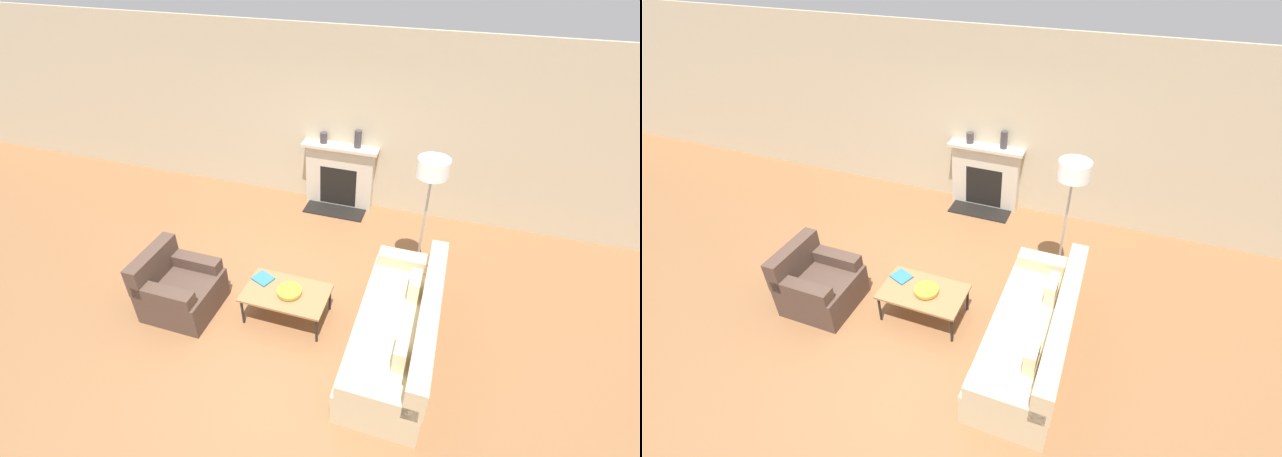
{
  "view_description": "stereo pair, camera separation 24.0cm",
  "coord_description": "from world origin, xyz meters",
  "views": [
    {
      "loc": [
        1.75,
        -3.43,
        4.09
      ],
      "look_at": [
        0.19,
        1.35,
        0.45
      ],
      "focal_mm": 24.0,
      "sensor_mm": 36.0,
      "label": 1
    },
    {
      "loc": [
        1.97,
        -3.35,
        4.09
      ],
      "look_at": [
        0.19,
        1.35,
        0.45
      ],
      "focal_mm": 24.0,
      "sensor_mm": 36.0,
      "label": 2
    }
  ],
  "objects": [
    {
      "name": "ground_plane",
      "position": [
        0.0,
        0.0,
        0.0
      ],
      "size": [
        18.0,
        18.0,
        0.0
      ],
      "primitive_type": "plane",
      "color": "brown"
    },
    {
      "name": "wall_back",
      "position": [
        0.0,
        2.92,
        1.45
      ],
      "size": [
        18.0,
        0.06,
        2.9
      ],
      "color": "#BCAD8E",
      "rests_on": "ground_plane"
    },
    {
      "name": "fireplace",
      "position": [
        0.08,
        2.77,
        0.54
      ],
      "size": [
        1.27,
        0.59,
        1.12
      ],
      "color": "beige",
      "rests_on": "ground_plane"
    },
    {
      "name": "couch",
      "position": [
        1.6,
        -0.07,
        0.31
      ],
      "size": [
        0.87,
        2.23,
        0.85
      ],
      "rotation": [
        0.0,
        0.0,
        -1.57
      ],
      "color": "#CCB78E",
      "rests_on": "ground_plane"
    },
    {
      "name": "armchair_near",
      "position": [
        -1.16,
        -0.25,
        0.31
      ],
      "size": [
        0.85,
        0.82,
        0.84
      ],
      "rotation": [
        0.0,
        0.0,
        1.57
      ],
      "color": "#4C382D",
      "rests_on": "ground_plane"
    },
    {
      "name": "coffee_table",
      "position": [
        0.19,
        0.01,
        0.38
      ],
      "size": [
        1.04,
        0.62,
        0.42
      ],
      "color": "olive",
      "rests_on": "ground_plane"
    },
    {
      "name": "bowl",
      "position": [
        0.24,
        0.01,
        0.45
      ],
      "size": [
        0.3,
        0.3,
        0.06
      ],
      "color": "#BC8E2D",
      "rests_on": "coffee_table"
    },
    {
      "name": "book",
      "position": [
        -0.17,
        0.14,
        0.43
      ],
      "size": [
        0.29,
        0.27,
        0.02
      ],
      "rotation": [
        0.0,
        0.0,
        -0.38
      ],
      "color": "teal",
      "rests_on": "coffee_table"
    },
    {
      "name": "floor_lamp",
      "position": [
        1.63,
        1.28,
        1.49
      ],
      "size": [
        0.39,
        0.39,
        1.82
      ],
      "color": "gray",
      "rests_on": "ground_plane"
    },
    {
      "name": "mantel_vase_left",
      "position": [
        -0.21,
        2.79,
        1.2
      ],
      "size": [
        0.12,
        0.12,
        0.18
      ],
      "color": "#3D383D",
      "rests_on": "fireplace"
    },
    {
      "name": "mantel_vase_center_left",
      "position": [
        0.36,
        2.79,
        1.26
      ],
      "size": [
        0.11,
        0.11,
        0.29
      ],
      "color": "#3D383D",
      "rests_on": "fireplace"
    }
  ]
}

